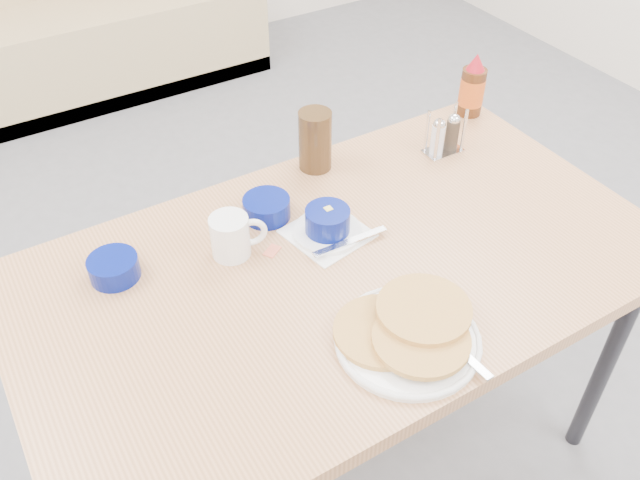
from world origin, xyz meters
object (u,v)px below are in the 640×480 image
amber_tumbler (315,140)px  condiment_caddy (445,137)px  coffee_mug (232,236)px  creamer_bowl (114,268)px  grits_setting (328,224)px  dining_table (343,283)px  butter_bowl (267,208)px  booth_bench (66,24)px  syrup_bottle (472,88)px  pancake_plate (408,333)px

amber_tumbler → condiment_caddy: bearing=-19.7°
coffee_mug → creamer_bowl: (-0.25, 0.06, -0.03)m
grits_setting → dining_table: bearing=-101.1°
creamer_bowl → amber_tumbler: amber_tumbler is taller
grits_setting → amber_tumbler: 0.27m
butter_bowl → condiment_caddy: (0.52, -0.00, 0.02)m
dining_table → condiment_caddy: condiment_caddy is taller
dining_table → grits_setting: size_ratio=6.71×
booth_bench → coffee_mug: booth_bench is taller
condiment_caddy → coffee_mug: bearing=-172.1°
syrup_bottle → grits_setting: bearing=-158.6°
pancake_plate → coffee_mug: 0.44m
dining_table → amber_tumbler: size_ratio=8.96×
booth_bench → dining_table: (0.00, -2.53, 0.35)m
grits_setting → condiment_caddy: 0.45m
pancake_plate → coffee_mug: size_ratio=2.39×
dining_table → syrup_bottle: bearing=28.0°
coffee_mug → dining_table: bearing=-38.6°
coffee_mug → condiment_caddy: size_ratio=1.00×
booth_bench → coffee_mug: 2.43m
butter_bowl → syrup_bottle: size_ratio=0.61×
dining_table → pancake_plate: (-0.01, -0.25, 0.08)m
dining_table → coffee_mug: (-0.19, 0.15, 0.11)m
pancake_plate → grits_setting: 0.34m
butter_bowl → condiment_caddy: 0.52m
amber_tumbler → pancake_plate: bearing=-103.8°
butter_bowl → amber_tumbler: (0.20, 0.11, 0.05)m
booth_bench → syrup_bottle: (0.64, -2.19, 0.49)m
dining_table → creamer_bowl: size_ratio=13.25×
coffee_mug → creamer_bowl: bearing=165.7°
booth_bench → butter_bowl: size_ratio=17.29×
dining_table → condiment_caddy: bearing=26.3°
booth_bench → pancake_plate: (-0.01, -2.78, 0.43)m
pancake_plate → amber_tumbler: (0.14, 0.59, 0.06)m
amber_tumbler → syrup_bottle: syrup_bottle is taller
pancake_plate → coffee_mug: bearing=114.0°
creamer_bowl → amber_tumbler: 0.58m
pancake_plate → butter_bowl: size_ratio=2.69×
booth_bench → pancake_plate: 2.81m
creamer_bowl → grits_setting: bearing=-14.4°
butter_bowl → pancake_plate: bearing=-83.3°
coffee_mug → condiment_caddy: (0.64, 0.07, -0.01)m
grits_setting → butter_bowl: bearing=124.1°
dining_table → condiment_caddy: (0.45, 0.22, 0.11)m
creamer_bowl → coffee_mug: bearing=-14.3°
booth_bench → syrup_bottle: booth_bench is taller
booth_bench → creamer_bowl: 2.40m
butter_bowl → amber_tumbler: size_ratio=0.70×
condiment_caddy → amber_tumbler: bearing=161.7°
coffee_mug → grits_setting: (0.21, -0.05, -0.02)m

